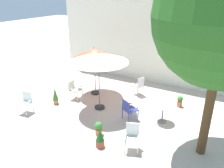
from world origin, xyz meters
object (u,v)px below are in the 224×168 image
object	(u,v)px
patio_chair_3	(132,135)
potted_plant_2	(100,138)
potted_plant_3	(180,101)
cafe_table_0	(163,111)
potted_plant_1	(55,96)
patio_umbrella_1	(94,53)
patio_chair_2	(129,108)
patio_chair_1	(139,85)
patio_chair_0	(74,88)
patio_chair_4	(26,101)
potted_plant_0	(98,128)
patio_umbrella_0	(98,58)

from	to	relation	value
patio_chair_3	potted_plant_2	size ratio (longest dim) A/B	1.39
patio_chair_3	potted_plant_3	xyz separation A→B (m)	(0.65, 3.70, -0.25)
patio_chair_3	cafe_table_0	bearing A→B (deg)	80.31
patio_chair_3	potted_plant_1	xyz separation A→B (m)	(-4.35, 1.15, -0.11)
cafe_table_0	potted_plant_2	bearing A→B (deg)	-117.63
patio_umbrella_1	patio_chair_2	bearing A→B (deg)	-29.48
patio_chair_1	potted_plant_2	size ratio (longest dim) A/B	1.44
cafe_table_0	potted_plant_3	size ratio (longest dim) A/B	1.40
patio_umbrella_1	cafe_table_0	xyz separation A→B (m)	(3.75, -0.90, -1.59)
patio_chair_0	potted_plant_2	size ratio (longest dim) A/B	1.31
patio_chair_2	potted_plant_3	xyz separation A→B (m)	(1.52, 2.13, -0.24)
patio_chair_4	potted_plant_0	size ratio (longest dim) A/B	1.82
cafe_table_0	potted_plant_3	world-z (taller)	cafe_table_0
patio_umbrella_1	patio_chair_2	size ratio (longest dim) A/B	2.71
cafe_table_0	patio_chair_1	distance (m)	2.53
patio_chair_0	patio_chair_4	distance (m)	2.25
potted_plant_1	potted_plant_2	distance (m)	3.74
patio_umbrella_1	potted_plant_2	distance (m)	4.54
potted_plant_3	potted_plant_1	bearing A→B (deg)	-153.00
patio_chair_0	potted_plant_3	size ratio (longest dim) A/B	1.73
potted_plant_1	patio_chair_4	bearing A→B (deg)	-115.78
patio_chair_1	potted_plant_0	bearing A→B (deg)	-89.34
potted_plant_0	potted_plant_2	xyz separation A→B (m)	(0.42, -0.56, 0.05)
patio_chair_0	patio_chair_2	size ratio (longest dim) A/B	1.00
patio_chair_4	potted_plant_1	world-z (taller)	patio_chair_4
patio_chair_1	patio_chair_3	bearing A→B (deg)	-69.96
patio_chair_0	patio_chair_4	bearing A→B (deg)	-114.91
patio_chair_0	patio_chair_1	size ratio (longest dim) A/B	0.91
patio_chair_0	patio_chair_2	xyz separation A→B (m)	(3.09, -0.47, -0.00)
potted_plant_1	patio_chair_0	bearing A→B (deg)	66.26
potted_plant_0	potted_plant_2	bearing A→B (deg)	-53.35
patio_chair_2	patio_chair_0	bearing A→B (deg)	171.39
patio_chair_1	patio_chair_4	world-z (taller)	patio_chair_1
patio_umbrella_1	potted_plant_1	distance (m)	2.66
patio_chair_4	potted_plant_2	bearing A→B (deg)	-5.95
patio_chair_2	potted_plant_3	distance (m)	2.63
cafe_table_0	patio_chair_2	xyz separation A→B (m)	(-1.22, -0.52, 0.02)
patio_umbrella_1	patio_chair_0	world-z (taller)	patio_umbrella_1
patio_umbrella_0	patio_umbrella_1	xyz separation A→B (m)	(-1.01, 1.19, -0.23)
patio_chair_2	patio_chair_4	distance (m)	4.34
patio_chair_1	patio_chair_3	size ratio (longest dim) A/B	1.04
patio_chair_4	potted_plant_0	xyz separation A→B (m)	(3.53, 0.15, -0.25)
patio_chair_3	patio_chair_1	bearing A→B (deg)	110.04
potted_plant_3	patio_chair_1	bearing A→B (deg)	174.68
cafe_table_0	potted_plant_2	xyz separation A→B (m)	(-1.31, -2.51, -0.16)
potted_plant_0	potted_plant_3	distance (m)	4.09
patio_chair_4	potted_plant_0	bearing A→B (deg)	2.44
patio_umbrella_1	patio_chair_1	bearing A→B (deg)	24.57
patio_chair_2	potted_plant_3	size ratio (longest dim) A/B	1.74
potted_plant_3	patio_umbrella_0	bearing A→B (deg)	-147.94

